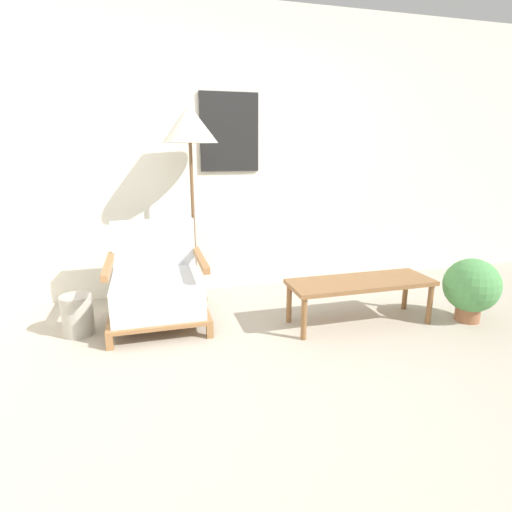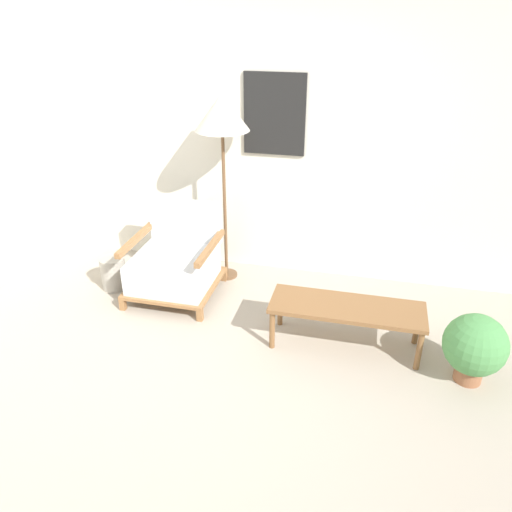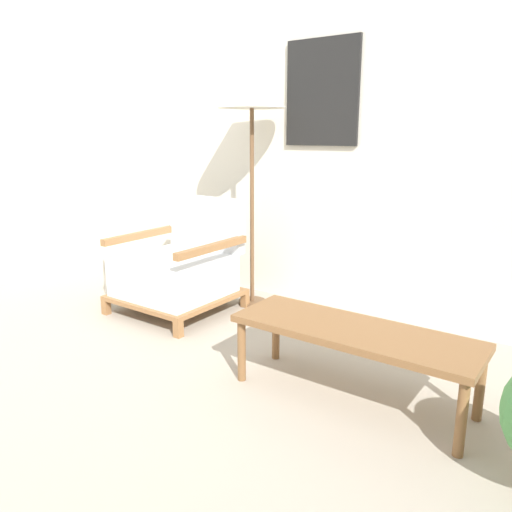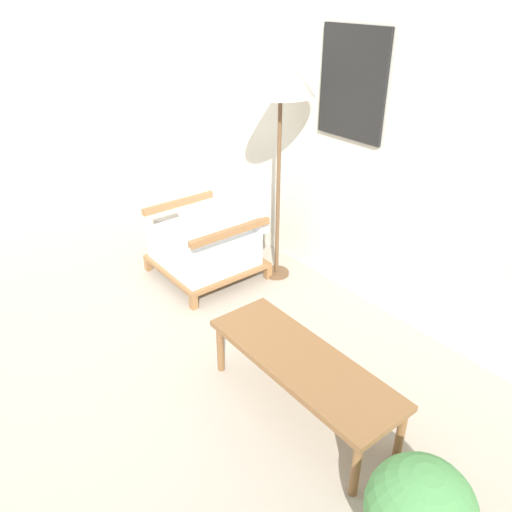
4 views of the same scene
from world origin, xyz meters
name	(u,v)px [view 4 (image 4 of 4)]	position (x,y,z in m)	size (l,w,h in m)	color
ground_plane	(88,391)	(0.00, 0.00, 0.00)	(14.00, 14.00, 0.00)	#A89E8E
wall_back	(348,112)	(0.00, 2.08, 1.35)	(8.00, 0.09, 2.70)	silver
wall_left	(10,87)	(-2.44, 0.50, 1.35)	(0.06, 8.00, 2.70)	silver
armchair	(209,240)	(-0.70, 1.34, 0.30)	(0.77, 0.76, 0.81)	olive
floor_lamp	(281,78)	(-0.35, 1.76, 1.57)	(0.48, 0.48, 1.76)	brown
coffee_table	(302,365)	(0.89, 0.90, 0.33)	(1.18, 0.41, 0.37)	brown
vase	(167,232)	(-1.32, 1.29, 0.16)	(0.23, 0.23, 0.32)	#9E998E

